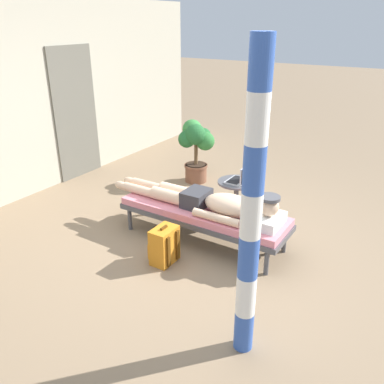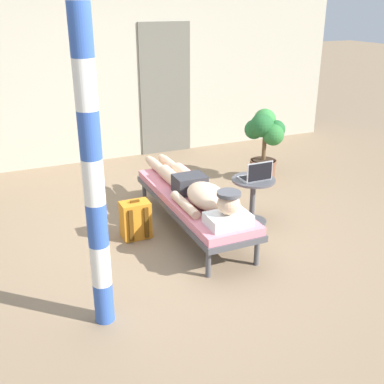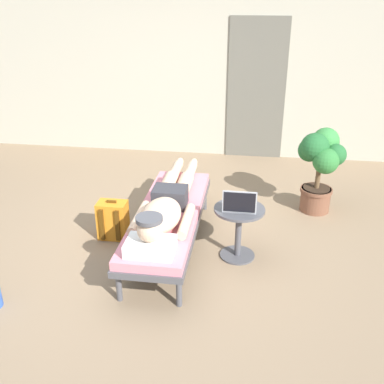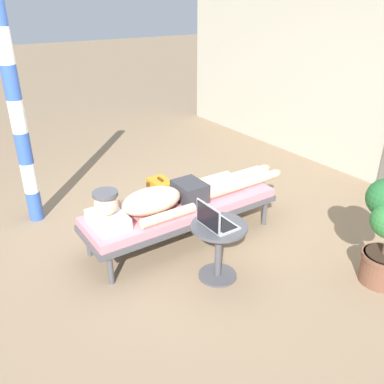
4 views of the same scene
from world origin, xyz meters
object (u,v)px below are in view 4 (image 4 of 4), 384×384
Objects in this scene: side_table at (219,242)px; backpack at (161,197)px; lounge_chair at (182,209)px; person_reclining at (173,196)px; porch_post at (18,116)px; laptop at (214,221)px.

backpack is (-1.31, 0.19, -0.16)m from side_table.
side_table is 1.23× the size of backpack.
side_table is at bearing -6.19° from lounge_chair.
person_reclining is 0.93× the size of porch_post.
lounge_chair is 0.74m from laptop.
lounge_chair is 0.85× the size of porch_post.
porch_post is (-1.96, -1.05, 0.81)m from side_table.
side_table is at bearing 2.55° from person_reclining.
person_reclining is 0.73m from backpack.
person_reclining is at bearing -19.82° from backpack.
side_table reaches higher than backpack.
laptop is at bearing -90.00° from side_table.
backpack is (-0.61, 0.12, -0.15)m from lounge_chair.
person_reclining reaches higher than backpack.
backpack is at bearing 160.18° from person_reclining.
porch_post is at bearing -141.28° from person_reclining.
side_table is 1.69× the size of laptop.
side_table is 0.22× the size of porch_post.
laptop is 0.13× the size of porch_post.
laptop is (0.69, -0.02, 0.06)m from person_reclining.
side_table reaches higher than lounge_chair.
lounge_chair is 0.92× the size of person_reclining.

